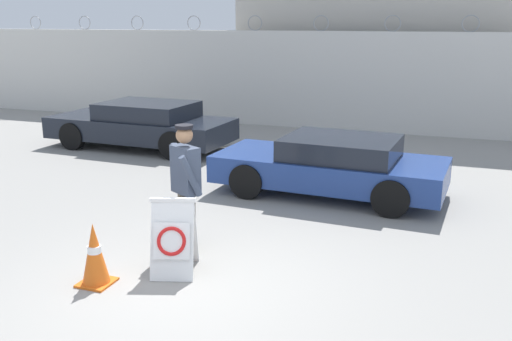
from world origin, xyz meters
TOP-DOWN VIEW (x-y plane):
  - ground_plane at (0.00, 0.00)m, footprint 90.00×90.00m
  - perimeter_wall at (-0.00, 11.15)m, footprint 36.00×0.30m
  - building_block at (0.39, 15.59)m, footprint 8.92×7.26m
  - barricade_sign at (-0.30, 0.38)m, footprint 0.74×0.83m
  - security_guard at (-0.46, 1.08)m, footprint 0.60×0.61m
  - traffic_cone_near at (-1.06, -0.27)m, footprint 0.40×0.40m
  - parked_car_front_coupe at (-4.64, 6.86)m, footprint 4.83×2.13m
  - parked_car_rear_sedan at (0.87, 4.48)m, footprint 4.36×2.08m

SIDE VIEW (x-z plane):
  - ground_plane at x=0.00m, z-range 0.00..0.00m
  - traffic_cone_near at x=-1.06m, z-range 0.00..0.80m
  - barricade_sign at x=-0.30m, z-range 0.00..1.01m
  - parked_car_rear_sedan at x=0.87m, z-range 0.02..1.14m
  - parked_car_front_coupe at x=-4.64m, z-range 0.02..1.21m
  - security_guard at x=-0.46m, z-range 0.12..1.96m
  - perimeter_wall at x=0.00m, z-range -0.22..3.14m
  - building_block at x=0.39m, z-range 0.00..6.30m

